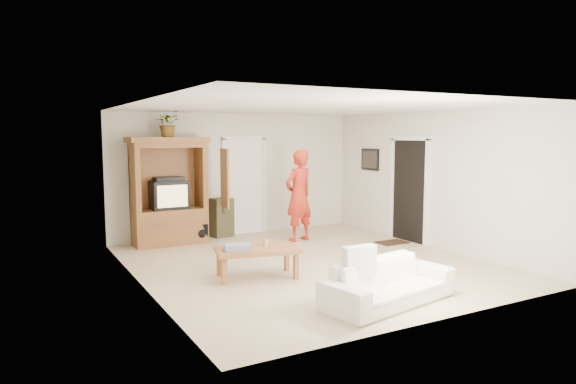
% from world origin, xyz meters
% --- Properties ---
extents(floor, '(6.00, 6.00, 0.00)m').
position_xyz_m(floor, '(0.00, 0.00, 0.00)').
color(floor, tan).
rests_on(floor, ground).
extents(ceiling, '(6.00, 6.00, 0.00)m').
position_xyz_m(ceiling, '(0.00, 0.00, 2.60)').
color(ceiling, white).
rests_on(ceiling, floor).
extents(wall_back, '(5.50, 0.00, 5.50)m').
position_xyz_m(wall_back, '(0.00, 3.00, 1.30)').
color(wall_back, silver).
rests_on(wall_back, floor).
extents(wall_front, '(5.50, 0.00, 5.50)m').
position_xyz_m(wall_front, '(0.00, -3.00, 1.30)').
color(wall_front, silver).
rests_on(wall_front, floor).
extents(wall_left, '(0.00, 6.00, 6.00)m').
position_xyz_m(wall_left, '(-2.75, 0.00, 1.30)').
color(wall_left, silver).
rests_on(wall_left, floor).
extents(wall_right, '(0.00, 6.00, 6.00)m').
position_xyz_m(wall_right, '(2.75, 0.00, 1.30)').
color(wall_right, silver).
rests_on(wall_right, floor).
extents(armoire, '(1.82, 1.14, 2.10)m').
position_xyz_m(armoire, '(-1.58, 2.66, 0.91)').
color(armoire, brown).
rests_on(armoire, floor).
extents(door_back, '(0.85, 0.05, 2.04)m').
position_xyz_m(door_back, '(0.15, 2.97, 1.02)').
color(door_back, white).
rests_on(door_back, floor).
extents(doorway_right, '(0.05, 0.90, 2.04)m').
position_xyz_m(doorway_right, '(2.73, 0.60, 1.02)').
color(doorway_right, black).
rests_on(doorway_right, floor).
extents(framed_picture, '(0.03, 0.60, 0.48)m').
position_xyz_m(framed_picture, '(2.73, 1.90, 1.60)').
color(framed_picture, black).
rests_on(framed_picture, wall_right).
extents(doormat, '(0.60, 0.40, 0.02)m').
position_xyz_m(doormat, '(2.30, 0.60, 0.01)').
color(doormat, '#382316').
rests_on(doormat, floor).
extents(plant, '(0.63, 0.63, 0.53)m').
position_xyz_m(plant, '(-1.60, 2.63, 2.37)').
color(plant, '#4C7238').
rests_on(plant, armoire).
extents(man, '(0.77, 0.60, 1.85)m').
position_xyz_m(man, '(0.78, 1.69, 0.93)').
color(man, red).
rests_on(man, floor).
extents(sofa, '(1.98, 1.07, 0.55)m').
position_xyz_m(sofa, '(-0.17, -2.24, 0.27)').
color(sofa, white).
rests_on(sofa, floor).
extents(coffee_table, '(1.35, 0.93, 0.46)m').
position_xyz_m(coffee_table, '(-1.13, -0.35, 0.40)').
color(coffee_table, '#A16237').
rests_on(coffee_table, floor).
extents(towel, '(0.44, 0.38, 0.08)m').
position_xyz_m(towel, '(-1.44, -0.35, 0.50)').
color(towel, '#CF4599').
rests_on(towel, coffee_table).
extents(candle, '(0.08, 0.08, 0.10)m').
position_xyz_m(candle, '(-0.96, -0.30, 0.51)').
color(candle, tan).
rests_on(candle, coffee_table).
extents(backpack_black, '(0.36, 0.28, 0.39)m').
position_xyz_m(backpack_black, '(-1.04, 2.48, 0.19)').
color(backpack_black, black).
rests_on(backpack_black, floor).
extents(backpack_olive, '(0.48, 0.39, 0.82)m').
position_xyz_m(backpack_olive, '(-0.43, 2.85, 0.41)').
color(backpack_olive, '#47442B').
rests_on(backpack_olive, floor).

